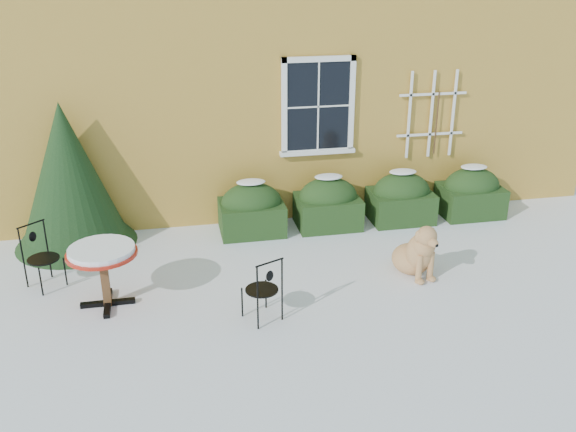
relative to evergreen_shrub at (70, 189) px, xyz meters
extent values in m
plane|color=white|center=(3.12, -2.68, -0.92)|extent=(80.00, 80.00, 0.00)
cube|color=gold|center=(3.12, 4.32, 2.08)|extent=(12.00, 8.00, 6.00)
cube|color=black|center=(4.02, 0.28, 1.05)|extent=(1.05, 0.03, 1.45)
cube|color=white|center=(4.02, 0.27, 1.82)|extent=(1.23, 0.06, 0.09)
cube|color=white|center=(4.02, 0.27, 0.28)|extent=(1.23, 0.06, 0.09)
cube|color=white|center=(3.45, 0.27, 1.05)|extent=(0.09, 0.06, 1.63)
cube|color=white|center=(4.59, 0.27, 1.05)|extent=(0.09, 0.06, 1.63)
cube|color=white|center=(4.02, 0.26, 1.05)|extent=(0.02, 0.02, 1.45)
cube|color=white|center=(4.02, 0.26, 1.05)|extent=(1.05, 0.02, 0.02)
cube|color=white|center=(4.02, 0.27, 0.28)|extent=(1.29, 0.14, 0.07)
cube|color=white|center=(5.62, 0.26, 0.83)|extent=(0.04, 0.03, 1.50)
cube|color=white|center=(6.02, 0.26, 0.83)|extent=(0.04, 0.03, 1.50)
cube|color=white|center=(6.42, 0.26, 0.83)|extent=(0.04, 0.03, 1.50)
cube|color=white|center=(6.02, 0.26, 0.48)|extent=(1.20, 0.03, 0.04)
cube|color=white|center=(6.02, 0.26, 1.18)|extent=(1.20, 0.03, 0.04)
cylinder|color=#472D19|center=(6.12, 0.24, 0.68)|extent=(0.02, 0.02, 1.10)
cube|color=black|center=(2.82, -0.13, -0.66)|extent=(1.05, 0.80, 0.52)
ellipsoid|color=black|center=(2.82, -0.13, -0.40)|extent=(1.00, 0.72, 0.67)
ellipsoid|color=white|center=(2.82, -0.13, -0.04)|extent=(0.47, 0.32, 0.06)
cube|color=black|center=(4.12, -0.13, -0.66)|extent=(1.05, 0.80, 0.52)
ellipsoid|color=black|center=(4.12, -0.13, -0.40)|extent=(1.00, 0.72, 0.67)
ellipsoid|color=white|center=(4.12, -0.13, -0.04)|extent=(0.47, 0.32, 0.06)
cube|color=black|center=(5.42, -0.13, -0.66)|extent=(1.05, 0.80, 0.52)
ellipsoid|color=black|center=(5.42, -0.13, -0.40)|extent=(1.00, 0.72, 0.67)
ellipsoid|color=white|center=(5.42, -0.13, -0.04)|extent=(0.47, 0.32, 0.06)
cube|color=black|center=(6.72, -0.13, -0.66)|extent=(1.05, 0.80, 0.52)
ellipsoid|color=black|center=(6.72, -0.13, -0.40)|extent=(1.00, 0.72, 0.67)
ellipsoid|color=white|center=(6.72, -0.13, -0.04)|extent=(0.47, 0.32, 0.06)
cone|color=black|center=(0.00, 0.00, -0.37)|extent=(1.89, 1.89, 1.10)
cone|color=black|center=(0.00, 0.00, 0.22)|extent=(1.70, 1.70, 2.29)
cube|color=black|center=(0.59, -2.10, -0.89)|extent=(0.71, 0.08, 0.06)
cube|color=black|center=(0.59, -2.10, -0.89)|extent=(0.08, 0.71, 0.06)
cube|color=brown|center=(0.59, -2.10, -0.54)|extent=(0.10, 0.10, 0.76)
cylinder|color=#B21D0F|center=(0.59, -2.10, -0.16)|extent=(0.91, 0.91, 0.04)
cylinder|color=white|center=(0.59, -2.10, -0.11)|extent=(0.85, 0.85, 0.07)
cylinder|color=black|center=(2.64, -2.58, -0.72)|extent=(0.02, 0.02, 0.41)
cylinder|color=black|center=(2.31, -2.73, -0.72)|extent=(0.02, 0.02, 0.41)
cylinder|color=black|center=(2.80, -2.91, -0.72)|extent=(0.02, 0.02, 0.41)
cylinder|color=black|center=(2.46, -3.07, -0.72)|extent=(0.02, 0.02, 0.41)
cylinder|color=black|center=(2.55, -2.82, -0.51)|extent=(0.42, 0.42, 0.02)
cylinder|color=black|center=(2.80, -2.91, -0.28)|extent=(0.02, 0.02, 0.46)
cylinder|color=black|center=(2.46, -3.07, -0.28)|extent=(0.02, 0.02, 0.46)
cylinder|color=black|center=(2.63, -2.99, -0.05)|extent=(0.38, 0.19, 0.02)
ellipsoid|color=black|center=(2.63, -2.99, -0.24)|extent=(0.11, 0.07, 0.14)
cylinder|color=black|center=(-0.29, -1.66, -0.71)|extent=(0.02, 0.02, 0.42)
cylinder|color=black|center=(0.00, -1.42, -0.71)|extent=(0.02, 0.02, 0.42)
cylinder|color=black|center=(-0.54, -1.37, -0.71)|extent=(0.02, 0.02, 0.42)
cylinder|color=black|center=(-0.25, -1.13, -0.71)|extent=(0.02, 0.02, 0.42)
cylinder|color=black|center=(-0.27, -1.39, -0.50)|extent=(0.43, 0.43, 0.02)
cylinder|color=black|center=(-0.54, -1.37, -0.26)|extent=(0.02, 0.02, 0.47)
cylinder|color=black|center=(-0.25, -1.13, -0.26)|extent=(0.02, 0.02, 0.47)
cylinder|color=black|center=(-0.39, -1.25, -0.03)|extent=(0.33, 0.28, 0.02)
ellipsoid|color=black|center=(-0.39, -1.25, -0.22)|extent=(0.11, 0.09, 0.15)
ellipsoid|color=tan|center=(4.89, -1.98, -0.72)|extent=(0.67, 0.70, 0.44)
ellipsoid|color=tan|center=(4.94, -2.17, -0.53)|extent=(0.49, 0.46, 0.55)
sphere|color=tan|center=(4.95, -2.23, -0.41)|extent=(0.34, 0.34, 0.34)
cylinder|color=tan|center=(4.87, -2.33, -0.70)|extent=(0.09, 0.09, 0.44)
cylinder|color=tan|center=(5.06, -2.28, -0.70)|extent=(0.09, 0.09, 0.44)
ellipsoid|color=tan|center=(4.88, -2.38, -0.88)|extent=(0.12, 0.15, 0.07)
ellipsoid|color=tan|center=(5.08, -2.33, -0.88)|extent=(0.12, 0.15, 0.07)
cylinder|color=tan|center=(4.95, -2.24, -0.35)|extent=(0.25, 0.29, 0.24)
sphere|color=tan|center=(4.96, -2.29, -0.23)|extent=(0.29, 0.29, 0.29)
ellipsoid|color=tan|center=(4.99, -2.41, -0.27)|extent=(0.18, 0.25, 0.13)
sphere|color=black|center=(5.02, -2.51, -0.27)|extent=(0.05, 0.05, 0.05)
ellipsoid|color=tan|center=(4.83, -2.28, -0.23)|extent=(0.09, 0.11, 0.18)
ellipsoid|color=tan|center=(5.07, -2.22, -0.23)|extent=(0.09, 0.11, 0.18)
cylinder|color=tan|center=(5.01, -1.72, -0.86)|extent=(0.30, 0.31, 0.08)
camera|label=1|loc=(1.47, -9.83, 3.47)|focal=40.00mm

